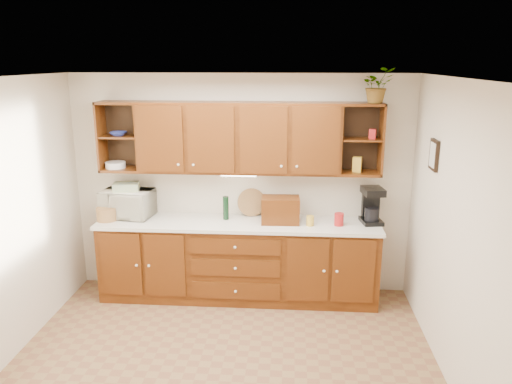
% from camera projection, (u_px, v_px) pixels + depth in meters
% --- Properties ---
extents(floor, '(4.00, 4.00, 0.00)m').
position_uv_depth(floor, '(222.00, 368.00, 4.58)').
color(floor, brown).
rests_on(floor, ground).
extents(ceiling, '(4.00, 4.00, 0.00)m').
position_uv_depth(ceiling, '(216.00, 79.00, 3.91)').
color(ceiling, white).
rests_on(ceiling, back_wall).
extents(back_wall, '(4.00, 0.00, 4.00)m').
position_uv_depth(back_wall, '(241.00, 185.00, 5.93)').
color(back_wall, beige).
rests_on(back_wall, floor).
extents(right_wall, '(0.00, 3.50, 3.50)m').
position_uv_depth(right_wall, '(460.00, 241.00, 4.10)').
color(right_wall, beige).
rests_on(right_wall, floor).
extents(base_cabinets, '(3.20, 0.60, 0.90)m').
position_uv_depth(base_cabinets, '(239.00, 261.00, 5.86)').
color(base_cabinets, '#391906').
rests_on(base_cabinets, floor).
extents(countertop, '(3.24, 0.64, 0.04)m').
position_uv_depth(countertop, '(238.00, 223.00, 5.73)').
color(countertop, silver).
rests_on(countertop, base_cabinets).
extents(upper_cabinets, '(3.20, 0.33, 0.80)m').
position_uv_depth(upper_cabinets, '(240.00, 137.00, 5.63)').
color(upper_cabinets, '#391906').
rests_on(upper_cabinets, back_wall).
extents(undercabinet_light, '(0.40, 0.05, 0.02)m').
position_uv_depth(undercabinet_light, '(239.00, 175.00, 5.68)').
color(undercabinet_light, white).
rests_on(undercabinet_light, upper_cabinets).
extents(framed_picture, '(0.03, 0.24, 0.30)m').
position_uv_depth(framed_picture, '(434.00, 155.00, 4.83)').
color(framed_picture, black).
rests_on(framed_picture, right_wall).
extents(wicker_basket, '(0.31, 0.31, 0.15)m').
position_uv_depth(wicker_basket, '(107.00, 214.00, 5.76)').
color(wicker_basket, olive).
rests_on(wicker_basket, countertop).
extents(microwave, '(0.62, 0.46, 0.32)m').
position_uv_depth(microwave, '(127.00, 203.00, 5.89)').
color(microwave, silver).
rests_on(microwave, countertop).
extents(towel_stack, '(0.32, 0.26, 0.09)m').
position_uv_depth(towel_stack, '(126.00, 187.00, 5.84)').
color(towel_stack, '#DDD568').
rests_on(towel_stack, microwave).
extents(wine_bottle, '(0.07, 0.07, 0.27)m').
position_uv_depth(wine_bottle, '(226.00, 208.00, 5.79)').
color(wine_bottle, black).
rests_on(wine_bottle, countertop).
extents(woven_tray, '(0.34, 0.16, 0.33)m').
position_uv_depth(woven_tray, '(252.00, 215.00, 5.96)').
color(woven_tray, olive).
rests_on(woven_tray, countertop).
extents(bread_box, '(0.44, 0.28, 0.30)m').
position_uv_depth(bread_box, '(280.00, 210.00, 5.67)').
color(bread_box, '#391906').
rests_on(bread_box, countertop).
extents(mug_tree, '(0.28, 0.27, 0.29)m').
position_uv_depth(mug_tree, '(290.00, 217.00, 5.76)').
color(mug_tree, '#391906').
rests_on(mug_tree, countertop).
extents(canister_red, '(0.13, 0.13, 0.14)m').
position_uv_depth(canister_red, '(339.00, 219.00, 5.59)').
color(canister_red, '#AA1819').
rests_on(canister_red, countertop).
extents(canister_white, '(0.08, 0.08, 0.19)m').
position_uv_depth(canister_white, '(273.00, 212.00, 5.76)').
color(canister_white, white).
rests_on(canister_white, countertop).
extents(canister_yellow, '(0.11, 0.11, 0.11)m').
position_uv_depth(canister_yellow, '(310.00, 221.00, 5.58)').
color(canister_yellow, gold).
rests_on(canister_yellow, countertop).
extents(coffee_maker, '(0.26, 0.32, 0.41)m').
position_uv_depth(coffee_maker, '(372.00, 206.00, 5.66)').
color(coffee_maker, black).
rests_on(coffee_maker, countertop).
extents(bowl_stack, '(0.20, 0.20, 0.05)m').
position_uv_depth(bowl_stack, '(118.00, 134.00, 5.70)').
color(bowl_stack, navy).
rests_on(bowl_stack, upper_cabinets).
extents(plate_stack, '(0.28, 0.28, 0.07)m').
position_uv_depth(plate_stack, '(115.00, 165.00, 5.81)').
color(plate_stack, white).
rests_on(plate_stack, upper_cabinets).
extents(pantry_box_yellow, '(0.11, 0.10, 0.17)m').
position_uv_depth(pantry_box_yellow, '(357.00, 164.00, 5.59)').
color(pantry_box_yellow, gold).
rests_on(pantry_box_yellow, upper_cabinets).
extents(pantry_box_red, '(0.09, 0.08, 0.11)m').
position_uv_depth(pantry_box_red, '(373.00, 134.00, 5.47)').
color(pantry_box_red, '#AA1819').
rests_on(pantry_box_red, upper_cabinets).
extents(potted_plant, '(0.42, 0.39, 0.38)m').
position_uv_depth(potted_plant, '(377.00, 85.00, 5.31)').
color(potted_plant, '#999999').
rests_on(potted_plant, upper_cabinets).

